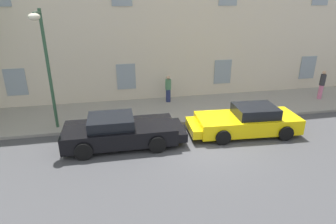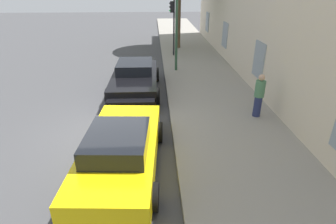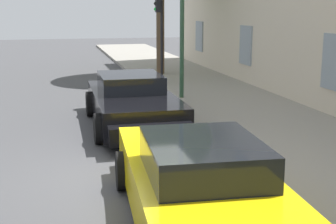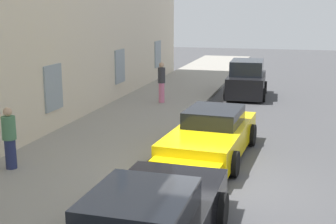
# 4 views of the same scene
# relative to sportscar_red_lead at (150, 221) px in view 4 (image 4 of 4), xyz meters

# --- Properties ---
(ground_plane) EXTENTS (80.00, 80.00, 0.00)m
(ground_plane) POSITION_rel_sportscar_red_lead_xyz_m (3.51, -0.69, -0.60)
(ground_plane) COLOR #444447
(sidewalk) EXTENTS (60.00, 3.95, 0.14)m
(sidewalk) POSITION_rel_sportscar_red_lead_xyz_m (3.51, 3.42, -0.53)
(sidewalk) COLOR gray
(sidewalk) RESTS_ON ground
(sportscar_red_lead) EXTENTS (5.09, 2.24, 1.33)m
(sportscar_red_lead) POSITION_rel_sportscar_red_lead_xyz_m (0.00, 0.00, 0.00)
(sportscar_red_lead) COLOR black
(sportscar_red_lead) RESTS_ON ground
(sportscar_yellow_flank) EXTENTS (5.14, 2.32, 1.32)m
(sportscar_yellow_flank) POSITION_rel_sportscar_red_lead_xyz_m (5.47, -0.03, -0.02)
(sportscar_yellow_flank) COLOR yellow
(sportscar_yellow_flank) RESTS_ON ground
(hatchback_parked) EXTENTS (3.66, 1.96, 1.76)m
(hatchback_parked) POSITION_rel_sportscar_red_lead_xyz_m (15.14, -0.08, 0.20)
(hatchback_parked) COLOR black
(hatchback_parked) RESTS_ON ground
(pedestrian_admiring) EXTENTS (0.38, 0.38, 1.59)m
(pedestrian_admiring) POSITION_rel_sportscar_red_lead_xyz_m (2.87, 4.61, 0.34)
(pedestrian_admiring) COLOR navy
(pedestrian_admiring) RESTS_ON sidewalk
(pedestrian_strolling) EXTENTS (0.39, 0.39, 1.75)m
(pedestrian_strolling) POSITION_rel_sportscar_red_lead_xyz_m (12.12, 3.28, 0.44)
(pedestrian_strolling) COLOR pink
(pedestrian_strolling) RESTS_ON sidewalk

